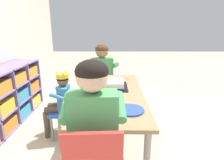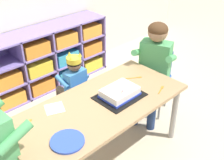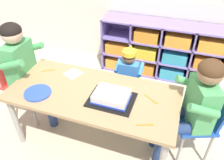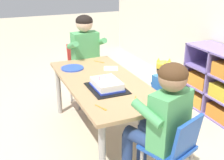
{
  "view_description": "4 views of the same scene",
  "coord_description": "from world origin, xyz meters",
  "px_view_note": "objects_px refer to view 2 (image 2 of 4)",
  "views": [
    {
      "loc": [
        -1.83,
        -0.03,
        1.26
      ],
      "look_at": [
        0.04,
        -0.02,
        0.72
      ],
      "focal_mm": 29.85,
      "sensor_mm": 36.0,
      "label": 1
    },
    {
      "loc": [
        -1.17,
        -1.34,
        1.9
      ],
      "look_at": [
        0.14,
        0.01,
        0.76
      ],
      "focal_mm": 44.57,
      "sensor_mm": 36.0,
      "label": 2
    },
    {
      "loc": [
        0.64,
        -1.34,
        1.82
      ],
      "look_at": [
        0.15,
        0.06,
        0.73
      ],
      "focal_mm": 35.68,
      "sensor_mm": 36.0,
      "label": 3
    },
    {
      "loc": [
        2.33,
        -0.9,
        1.58
      ],
      "look_at": [
        0.06,
        0.07,
        0.62
      ],
      "focal_mm": 46.59,
      "sensor_mm": 36.0,
      "label": 4
    }
  ],
  "objects_px": {
    "classroom_chair_blue": "(81,98)",
    "paper_plate_stack": "(67,141)",
    "guest_at_table_side": "(154,62)",
    "birthday_cake_on_tray": "(120,93)",
    "classroom_chair_guest_side": "(155,76)",
    "fork_near_child_seat": "(135,78)",
    "fork_scattered_mid_table": "(27,125)",
    "fork_at_table_front_edge": "(161,89)",
    "activity_table": "(100,111)",
    "child_with_crown": "(73,81)",
    "adult_helper_seated": "(4,135)"
  },
  "relations": [
    {
      "from": "guest_at_table_side",
      "to": "fork_at_table_front_edge",
      "type": "xyz_separation_m",
      "value": [
        -0.31,
        -0.33,
        -0.02
      ]
    },
    {
      "from": "adult_helper_seated",
      "to": "birthday_cake_on_tray",
      "type": "height_order",
      "value": "adult_helper_seated"
    },
    {
      "from": "birthday_cake_on_tray",
      "to": "paper_plate_stack",
      "type": "distance_m",
      "value": 0.64
    },
    {
      "from": "classroom_chair_blue",
      "to": "child_with_crown",
      "type": "height_order",
      "value": "child_with_crown"
    },
    {
      "from": "adult_helper_seated",
      "to": "classroom_chair_guest_side",
      "type": "xyz_separation_m",
      "value": [
        1.67,
        0.06,
        -0.27
      ]
    },
    {
      "from": "classroom_chair_blue",
      "to": "birthday_cake_on_tray",
      "type": "relative_size",
      "value": 1.49
    },
    {
      "from": "classroom_chair_blue",
      "to": "fork_at_table_front_edge",
      "type": "height_order",
      "value": "fork_at_table_front_edge"
    },
    {
      "from": "child_with_crown",
      "to": "birthday_cake_on_tray",
      "type": "distance_m",
      "value": 0.64
    },
    {
      "from": "classroom_chair_guest_side",
      "to": "classroom_chair_blue",
      "type": "bearing_deg",
      "value": -133.98
    },
    {
      "from": "adult_helper_seated",
      "to": "fork_scattered_mid_table",
      "type": "height_order",
      "value": "adult_helper_seated"
    },
    {
      "from": "adult_helper_seated",
      "to": "fork_scattered_mid_table",
      "type": "bearing_deg",
      "value": -72.06
    },
    {
      "from": "classroom_chair_blue",
      "to": "adult_helper_seated",
      "type": "distance_m",
      "value": 1.04
    },
    {
      "from": "classroom_chair_blue",
      "to": "guest_at_table_side",
      "type": "height_order",
      "value": "guest_at_table_side"
    },
    {
      "from": "guest_at_table_side",
      "to": "paper_plate_stack",
      "type": "bearing_deg",
      "value": -98.43
    },
    {
      "from": "guest_at_table_side",
      "to": "fork_near_child_seat",
      "type": "bearing_deg",
      "value": -103.27
    },
    {
      "from": "classroom_chair_blue",
      "to": "guest_at_table_side",
      "type": "distance_m",
      "value": 0.8
    },
    {
      "from": "paper_plate_stack",
      "to": "classroom_chair_guest_side",
      "type": "bearing_deg",
      "value": 13.39
    },
    {
      "from": "birthday_cake_on_tray",
      "to": "paper_plate_stack",
      "type": "height_order",
      "value": "birthday_cake_on_tray"
    },
    {
      "from": "birthday_cake_on_tray",
      "to": "fork_scattered_mid_table",
      "type": "xyz_separation_m",
      "value": [
        -0.73,
        0.21,
        -0.03
      ]
    },
    {
      "from": "guest_at_table_side",
      "to": "fork_scattered_mid_table",
      "type": "height_order",
      "value": "guest_at_table_side"
    },
    {
      "from": "fork_near_child_seat",
      "to": "guest_at_table_side",
      "type": "bearing_deg",
      "value": -139.31
    },
    {
      "from": "activity_table",
      "to": "classroom_chair_blue",
      "type": "height_order",
      "value": "activity_table"
    },
    {
      "from": "classroom_chair_blue",
      "to": "paper_plate_stack",
      "type": "distance_m",
      "value": 0.93
    },
    {
      "from": "adult_helper_seated",
      "to": "fork_at_table_front_edge",
      "type": "bearing_deg",
      "value": -107.19
    },
    {
      "from": "child_with_crown",
      "to": "fork_scattered_mid_table",
      "type": "distance_m",
      "value": 0.82
    },
    {
      "from": "guest_at_table_side",
      "to": "birthday_cake_on_tray",
      "type": "relative_size",
      "value": 2.7
    },
    {
      "from": "guest_at_table_side",
      "to": "fork_scattered_mid_table",
      "type": "xyz_separation_m",
      "value": [
        -1.37,
        0.06,
        -0.02
      ]
    },
    {
      "from": "child_with_crown",
      "to": "fork_at_table_front_edge",
      "type": "bearing_deg",
      "value": 110.89
    },
    {
      "from": "classroom_chair_guest_side",
      "to": "birthday_cake_on_tray",
      "type": "height_order",
      "value": "birthday_cake_on_tray"
    },
    {
      "from": "child_with_crown",
      "to": "classroom_chair_guest_side",
      "type": "relative_size",
      "value": 1.18
    },
    {
      "from": "fork_at_table_front_edge",
      "to": "birthday_cake_on_tray",
      "type": "bearing_deg",
      "value": -48.9
    },
    {
      "from": "classroom_chair_blue",
      "to": "child_with_crown",
      "type": "distance_m",
      "value": 0.18
    },
    {
      "from": "activity_table",
      "to": "classroom_chair_guest_side",
      "type": "bearing_deg",
      "value": 9.61
    },
    {
      "from": "adult_helper_seated",
      "to": "guest_at_table_side",
      "type": "xyz_separation_m",
      "value": [
        1.56,
        0.02,
        -0.06
      ]
    },
    {
      "from": "adult_helper_seated",
      "to": "fork_at_table_front_edge",
      "type": "xyz_separation_m",
      "value": [
        1.25,
        -0.31,
        -0.08
      ]
    },
    {
      "from": "activity_table",
      "to": "adult_helper_seated",
      "type": "xyz_separation_m",
      "value": [
        -0.74,
        0.1,
        0.15
      ]
    },
    {
      "from": "classroom_chair_blue",
      "to": "fork_at_table_front_edge",
      "type": "relative_size",
      "value": 4.47
    },
    {
      "from": "child_with_crown",
      "to": "fork_at_table_front_edge",
      "type": "distance_m",
      "value": 0.87
    },
    {
      "from": "guest_at_table_side",
      "to": "birthday_cake_on_tray",
      "type": "bearing_deg",
      "value": -97.4
    },
    {
      "from": "activity_table",
      "to": "classroom_chair_guest_side",
      "type": "xyz_separation_m",
      "value": [
        0.93,
        0.16,
        -0.12
      ]
    },
    {
      "from": "classroom_chair_guest_side",
      "to": "guest_at_table_side",
      "type": "xyz_separation_m",
      "value": [
        -0.1,
        -0.04,
        0.21
      ]
    },
    {
      "from": "classroom_chair_blue",
      "to": "paper_plate_stack",
      "type": "height_order",
      "value": "paper_plate_stack"
    },
    {
      "from": "fork_scattered_mid_table",
      "to": "fork_at_table_front_edge",
      "type": "distance_m",
      "value": 1.12
    },
    {
      "from": "child_with_crown",
      "to": "fork_near_child_seat",
      "type": "distance_m",
      "value": 0.62
    },
    {
      "from": "classroom_chair_guest_side",
      "to": "fork_near_child_seat",
      "type": "relative_size",
      "value": 5.15
    },
    {
      "from": "child_with_crown",
      "to": "classroom_chair_guest_side",
      "type": "bearing_deg",
      "value": 148.35
    },
    {
      "from": "child_with_crown",
      "to": "adult_helper_seated",
      "type": "relative_size",
      "value": 0.73
    },
    {
      "from": "guest_at_table_side",
      "to": "fork_near_child_seat",
      "type": "height_order",
      "value": "guest_at_table_side"
    },
    {
      "from": "fork_scattered_mid_table",
      "to": "fork_near_child_seat",
      "type": "height_order",
      "value": "same"
    },
    {
      "from": "adult_helper_seated",
      "to": "guest_at_table_side",
      "type": "bearing_deg",
      "value": -92.5
    }
  ]
}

